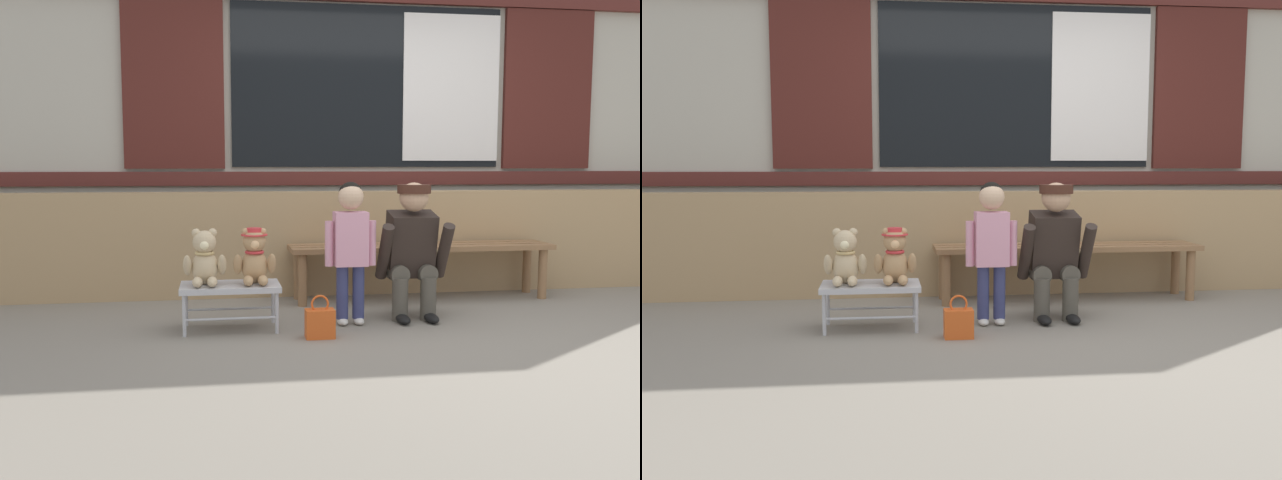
# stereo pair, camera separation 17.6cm
# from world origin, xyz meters

# --- Properties ---
(ground_plane) EXTENTS (60.00, 60.00, 0.00)m
(ground_plane) POSITION_xyz_m (0.00, 0.00, 0.00)
(ground_plane) COLOR gray
(brick_low_wall) EXTENTS (8.00, 0.25, 0.85)m
(brick_low_wall) POSITION_xyz_m (0.00, 1.43, 0.42)
(brick_low_wall) COLOR tan
(brick_low_wall) RESTS_ON ground
(shop_facade) EXTENTS (8.16, 0.26, 3.22)m
(shop_facade) POSITION_xyz_m (0.00, 1.94, 1.63)
(shop_facade) COLOR #B7B2A3
(shop_facade) RESTS_ON ground
(wooden_bench_long) EXTENTS (2.10, 0.40, 0.44)m
(wooden_bench_long) POSITION_xyz_m (0.26, 1.06, 0.37)
(wooden_bench_long) COLOR #8E6642
(wooden_bench_long) RESTS_ON ground
(small_display_bench) EXTENTS (0.64, 0.36, 0.30)m
(small_display_bench) POSITION_xyz_m (-1.26, 0.26, 0.27)
(small_display_bench) COLOR #BCBCC1
(small_display_bench) RESTS_ON ground
(teddy_bear_plain) EXTENTS (0.28, 0.26, 0.36)m
(teddy_bear_plain) POSITION_xyz_m (-1.42, 0.26, 0.46)
(teddy_bear_plain) COLOR #CCB289
(teddy_bear_plain) RESTS_ON small_display_bench
(teddy_bear_with_hat) EXTENTS (0.28, 0.27, 0.36)m
(teddy_bear_with_hat) POSITION_xyz_m (-1.10, 0.26, 0.47)
(teddy_bear_with_hat) COLOR tan
(teddy_bear_with_hat) RESTS_ON small_display_bench
(child_standing) EXTENTS (0.35, 0.18, 0.96)m
(child_standing) POSITION_xyz_m (-0.46, 0.28, 0.59)
(child_standing) COLOR navy
(child_standing) RESTS_ON ground
(adult_crouching) EXTENTS (0.50, 0.49, 0.95)m
(adult_crouching) POSITION_xyz_m (0.00, 0.41, 0.48)
(adult_crouching) COLOR #4C473D
(adult_crouching) RESTS_ON ground
(handbag_on_ground) EXTENTS (0.18, 0.11, 0.27)m
(handbag_on_ground) POSITION_xyz_m (-0.72, -0.05, 0.10)
(handbag_on_ground) COLOR #DB561E
(handbag_on_ground) RESTS_ON ground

